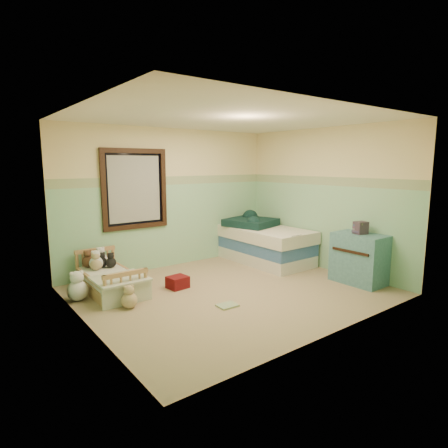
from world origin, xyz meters
TOP-DOWN VIEW (x-y plane):
  - floor at (0.00, 0.00)m, footprint 4.20×3.60m
  - ceiling at (0.00, 0.00)m, footprint 4.20×3.60m
  - wall_back at (0.00, 1.80)m, footprint 4.20×0.04m
  - wall_front at (0.00, -1.80)m, footprint 4.20×0.04m
  - wall_left at (-2.10, 0.00)m, footprint 0.04×3.60m
  - wall_right at (2.10, 0.00)m, footprint 0.04×3.60m
  - wainscot_mint at (0.00, 1.79)m, footprint 4.20×0.01m
  - border_strip at (0.00, 1.79)m, footprint 4.20×0.01m
  - window_frame at (-0.70, 1.76)m, footprint 1.16×0.06m
  - window_blinds at (-0.70, 1.77)m, footprint 0.92×0.01m
  - toddler_bed_frame at (-1.46, 1.05)m, footprint 0.64×1.27m
  - toddler_mattress at (-1.46, 1.05)m, footprint 0.58×1.22m
  - patchwork_quilt at (-1.46, 0.65)m, footprint 0.69×0.64m
  - plush_bed_brown at (-1.61, 1.55)m, footprint 0.18×0.18m
  - plush_bed_white at (-1.41, 1.55)m, footprint 0.20×0.20m
  - plush_bed_tan at (-1.56, 1.33)m, footprint 0.19×0.19m
  - plush_bed_dark at (-1.33, 1.33)m, footprint 0.16×0.16m
  - plush_floor_cream at (-1.95, 0.97)m, footprint 0.28×0.28m
  - plush_floor_tan at (-1.50, 0.27)m, footprint 0.21×0.21m
  - twin_bed_frame at (1.55, 0.98)m, footprint 0.96×1.92m
  - twin_boxspring at (1.55, 0.98)m, footprint 0.96×1.92m
  - twin_mattress at (1.55, 0.98)m, footprint 1.00×1.96m
  - teal_blanket at (1.50, 1.28)m, footprint 1.02×1.06m
  - dresser at (1.84, -0.92)m, footprint 0.49×0.79m
  - book_stack at (1.84, -0.92)m, footprint 0.22×0.19m
  - red_pillow at (-0.58, 0.59)m, footprint 0.31×0.28m
  - floor_book at (-0.43, -0.46)m, footprint 0.27×0.21m
  - extra_plush_0 at (-1.44, 1.42)m, footprint 0.16×0.16m
  - extra_plush_1 at (-1.55, 1.35)m, footprint 0.20×0.20m

SIDE VIEW (x-z plane):
  - floor at x=0.00m, z-range -0.02..0.00m
  - floor_book at x=-0.43m, z-range 0.00..0.02m
  - toddler_bed_frame at x=-1.46m, z-range 0.00..0.16m
  - red_pillow at x=-0.58m, z-range 0.00..0.18m
  - plush_floor_tan at x=-1.50m, z-range 0.00..0.21m
  - twin_bed_frame at x=1.55m, z-range 0.00..0.22m
  - plush_floor_cream at x=-1.95m, z-range 0.00..0.28m
  - toddler_mattress at x=-1.46m, z-range 0.16..0.28m
  - patchwork_quilt at x=-1.46m, z-range 0.28..0.31m
  - twin_boxspring at x=1.55m, z-range 0.22..0.44m
  - plush_bed_dark at x=-1.33m, z-range 0.28..0.44m
  - extra_plush_0 at x=-1.44m, z-range 0.28..0.45m
  - plush_bed_brown at x=-1.61m, z-range 0.28..0.47m
  - plush_bed_tan at x=-1.56m, z-range 0.28..0.47m
  - plush_bed_white at x=-1.41m, z-range 0.28..0.48m
  - extra_plush_1 at x=-1.55m, z-range 0.28..0.49m
  - dresser at x=1.84m, z-range 0.00..0.79m
  - twin_mattress at x=1.55m, z-range 0.44..0.66m
  - teal_blanket at x=1.50m, z-range 0.66..0.80m
  - wainscot_mint at x=0.00m, z-range 0.00..1.50m
  - book_stack at x=1.84m, z-range 0.79..0.98m
  - wall_back at x=0.00m, z-range 0.00..2.50m
  - wall_front at x=0.00m, z-range 0.00..2.50m
  - wall_left at x=-2.10m, z-range 0.00..2.50m
  - wall_right at x=2.10m, z-range 0.00..2.50m
  - window_blinds at x=-0.70m, z-range 0.89..2.01m
  - window_frame at x=-0.70m, z-range 0.77..2.13m
  - border_strip at x=0.00m, z-range 1.50..1.65m
  - ceiling at x=0.00m, z-range 2.50..2.52m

